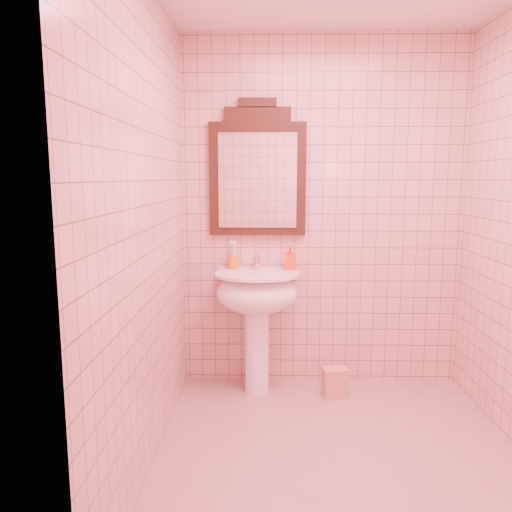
{
  "coord_description": "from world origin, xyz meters",
  "views": [
    {
      "loc": [
        -0.4,
        -2.49,
        1.51
      ],
      "look_at": [
        -0.46,
        0.55,
        1.03
      ],
      "focal_mm": 35.0,
      "sensor_mm": 36.0,
      "label": 1
    }
  ],
  "objects_px": {
    "pedestal_sink": "(257,301)",
    "towel": "(335,382)",
    "mirror": "(258,173)",
    "soap_dispenser": "(290,258)",
    "toothbrush_cup": "(233,262)"
  },
  "relations": [
    {
      "from": "mirror",
      "to": "towel",
      "type": "bearing_deg",
      "value": -26.04
    },
    {
      "from": "mirror",
      "to": "towel",
      "type": "distance_m",
      "value": 1.56
    },
    {
      "from": "towel",
      "to": "toothbrush_cup",
      "type": "bearing_deg",
      "value": 163.76
    },
    {
      "from": "toothbrush_cup",
      "to": "soap_dispenser",
      "type": "distance_m",
      "value": 0.41
    },
    {
      "from": "mirror",
      "to": "toothbrush_cup",
      "type": "distance_m",
      "value": 0.65
    },
    {
      "from": "mirror",
      "to": "toothbrush_cup",
      "type": "bearing_deg",
      "value": -162.06
    },
    {
      "from": "mirror",
      "to": "pedestal_sink",
      "type": "bearing_deg",
      "value": -90.0
    },
    {
      "from": "mirror",
      "to": "soap_dispenser",
      "type": "xyz_separation_m",
      "value": [
        0.23,
        -0.07,
        -0.59
      ]
    },
    {
      "from": "mirror",
      "to": "soap_dispenser",
      "type": "distance_m",
      "value": 0.64
    },
    {
      "from": "pedestal_sink",
      "to": "soap_dispenser",
      "type": "distance_m",
      "value": 0.39
    },
    {
      "from": "towel",
      "to": "mirror",
      "type": "bearing_deg",
      "value": 153.96
    },
    {
      "from": "pedestal_sink",
      "to": "towel",
      "type": "height_order",
      "value": "pedestal_sink"
    },
    {
      "from": "pedestal_sink",
      "to": "soap_dispenser",
      "type": "bearing_deg",
      "value": 29.25
    },
    {
      "from": "mirror",
      "to": "toothbrush_cup",
      "type": "xyz_separation_m",
      "value": [
        -0.17,
        -0.06,
        -0.63
      ]
    },
    {
      "from": "soap_dispenser",
      "to": "towel",
      "type": "bearing_deg",
      "value": -31.16
    }
  ]
}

